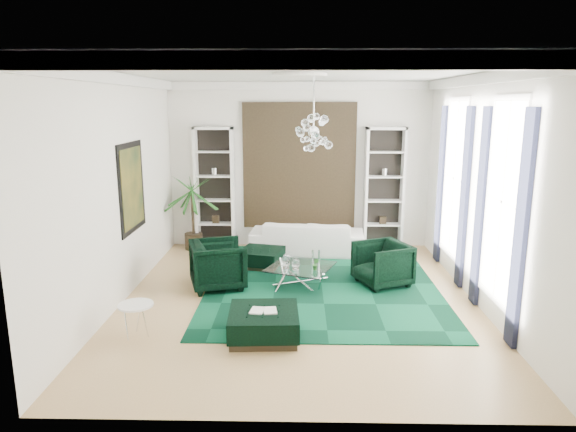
{
  "coord_description": "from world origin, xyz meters",
  "views": [
    {
      "loc": [
        0.0,
        -8.36,
        3.31
      ],
      "look_at": [
        -0.19,
        0.5,
        1.37
      ],
      "focal_mm": 32.0,
      "sensor_mm": 36.0,
      "label": 1
    }
  ],
  "objects_px": {
    "coffee_table": "(301,276)",
    "palm": "(192,202)",
    "armchair_right": "(382,264)",
    "armchair_left": "(218,265)",
    "ottoman_side": "(261,258)",
    "side_table": "(137,321)",
    "ottoman_front": "(264,324)",
    "sofa": "(307,237)"
  },
  "relations": [
    {
      "from": "coffee_table",
      "to": "palm",
      "type": "xyz_separation_m",
      "value": [
        -2.48,
        2.39,
        0.93
      ]
    },
    {
      "from": "ottoman_front",
      "to": "armchair_left",
      "type": "bearing_deg",
      "value": 115.6
    },
    {
      "from": "ottoman_side",
      "to": "armchair_right",
      "type": "bearing_deg",
      "value": -24.54
    },
    {
      "from": "armchair_right",
      "to": "ottoman_side",
      "type": "height_order",
      "value": "armchair_right"
    },
    {
      "from": "coffee_table",
      "to": "ottoman_front",
      "type": "relative_size",
      "value": 1.08
    },
    {
      "from": "armchair_left",
      "to": "side_table",
      "type": "height_order",
      "value": "armchair_left"
    },
    {
      "from": "sofa",
      "to": "armchair_right",
      "type": "relative_size",
      "value": 2.8
    },
    {
      "from": "ottoman_side",
      "to": "side_table",
      "type": "bearing_deg",
      "value": -115.25
    },
    {
      "from": "armchair_left",
      "to": "palm",
      "type": "xyz_separation_m",
      "value": [
        -0.97,
        2.55,
        0.68
      ]
    },
    {
      "from": "ottoman_front",
      "to": "coffee_table",
      "type": "bearing_deg",
      "value": 76.21
    },
    {
      "from": "sofa",
      "to": "armchair_left",
      "type": "height_order",
      "value": "armchair_left"
    },
    {
      "from": "armchair_right",
      "to": "armchair_left",
      "type": "bearing_deg",
      "value": -109.58
    },
    {
      "from": "palm",
      "to": "armchair_right",
      "type": "bearing_deg",
      "value": -30.45
    },
    {
      "from": "coffee_table",
      "to": "ottoman_front",
      "type": "height_order",
      "value": "ottoman_front"
    },
    {
      "from": "ottoman_side",
      "to": "ottoman_front",
      "type": "bearing_deg",
      "value": -85.21
    },
    {
      "from": "armchair_right",
      "to": "ottoman_front",
      "type": "xyz_separation_m",
      "value": [
        -2.05,
        -2.23,
        -0.21
      ]
    },
    {
      "from": "palm",
      "to": "ottoman_side",
      "type": "bearing_deg",
      "value": -37.61
    },
    {
      "from": "palm",
      "to": "coffee_table",
      "type": "bearing_deg",
      "value": -43.92
    },
    {
      "from": "coffee_table",
      "to": "palm",
      "type": "bearing_deg",
      "value": 136.08
    },
    {
      "from": "armchair_left",
      "to": "ottoman_side",
      "type": "bearing_deg",
      "value": -45.86
    },
    {
      "from": "sofa",
      "to": "ottoman_front",
      "type": "bearing_deg",
      "value": 85.38
    },
    {
      "from": "armchair_right",
      "to": "side_table",
      "type": "bearing_deg",
      "value": -83.24
    },
    {
      "from": "sofa",
      "to": "coffee_table",
      "type": "bearing_deg",
      "value": 90.43
    },
    {
      "from": "armchair_left",
      "to": "coffee_table",
      "type": "height_order",
      "value": "armchair_left"
    },
    {
      "from": "coffee_table",
      "to": "palm",
      "type": "height_order",
      "value": "palm"
    },
    {
      "from": "armchair_left",
      "to": "ottoman_front",
      "type": "bearing_deg",
      "value": -171.33
    },
    {
      "from": "armchair_right",
      "to": "ottoman_side",
      "type": "relative_size",
      "value": 1.09
    },
    {
      "from": "sofa",
      "to": "armchair_left",
      "type": "relative_size",
      "value": 2.61
    },
    {
      "from": "ottoman_side",
      "to": "palm",
      "type": "distance_m",
      "value": 2.3
    },
    {
      "from": "armchair_left",
      "to": "ottoman_front",
      "type": "xyz_separation_m",
      "value": [
        0.97,
        -2.03,
        -0.24
      ]
    },
    {
      "from": "coffee_table",
      "to": "palm",
      "type": "relative_size",
      "value": 0.48
    },
    {
      "from": "armchair_left",
      "to": "palm",
      "type": "height_order",
      "value": "palm"
    },
    {
      "from": "coffee_table",
      "to": "armchair_right",
      "type": "bearing_deg",
      "value": 1.61
    },
    {
      "from": "ottoman_front",
      "to": "palm",
      "type": "bearing_deg",
      "value": 113.02
    },
    {
      "from": "armchair_right",
      "to": "coffee_table",
      "type": "distance_m",
      "value": 1.53
    },
    {
      "from": "ottoman_front",
      "to": "ottoman_side",
      "type": "bearing_deg",
      "value": 94.79
    },
    {
      "from": "ottoman_front",
      "to": "side_table",
      "type": "height_order",
      "value": "side_table"
    },
    {
      "from": "armchair_left",
      "to": "ottoman_side",
      "type": "relative_size",
      "value": 1.17
    },
    {
      "from": "side_table",
      "to": "palm",
      "type": "xyz_separation_m",
      "value": [
        -0.1,
        4.6,
        0.87
      ]
    },
    {
      "from": "armchair_right",
      "to": "ottoman_front",
      "type": "relative_size",
      "value": 0.9
    },
    {
      "from": "sofa",
      "to": "side_table",
      "type": "distance_m",
      "value": 5.01
    },
    {
      "from": "palm",
      "to": "ottoman_front",
      "type": "bearing_deg",
      "value": -66.98
    }
  ]
}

